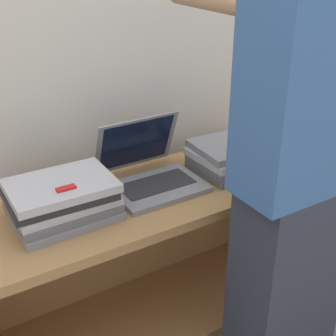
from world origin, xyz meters
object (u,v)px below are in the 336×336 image
Objects in this scene: laptop_stack_right at (235,155)px; person at (298,178)px; laptop_open at (150,172)px; laptop_stack_left at (62,200)px.

person reaches higher than laptop_stack_right.
laptop_open is at bearing 171.65° from laptop_stack_right.
laptop_stack_right is at bearing 73.01° from person.
laptop_open reaches higher than laptop_stack_left.
person is at bearing -106.99° from laptop_stack_right.
laptop_stack_right is (0.35, -0.05, 0.01)m from laptop_open.
laptop_open is at bearing 113.57° from person.
laptop_stack_right is 0.49m from person.
laptop_stack_left is 0.74m from person.
person is (0.22, -0.50, 0.14)m from laptop_open.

